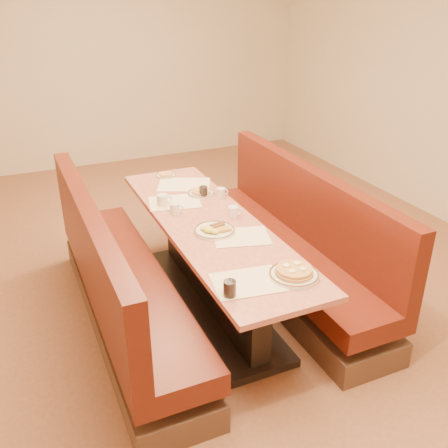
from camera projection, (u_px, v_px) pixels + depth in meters
name	position (u px, v px, depth m)	size (l,w,h in m)	color
ground	(211.00, 304.00, 4.11)	(8.00, 8.00, 0.00)	#9E6647
room_envelope	(208.00, 60.00, 3.27)	(6.04, 8.04, 2.82)	beige
diner_table	(211.00, 265.00, 3.94)	(0.70, 2.50, 0.75)	black
booth_left	(119.00, 287.00, 3.68)	(0.55, 2.50, 1.05)	#4C3326
booth_right	(290.00, 249.00, 4.22)	(0.55, 2.50, 1.05)	#4C3326
placemat_near_left	(248.00, 282.00, 3.01)	(0.42, 0.31, 0.00)	#F3E3BE
placemat_near_right	(241.00, 237.00, 3.56)	(0.40, 0.30, 0.00)	#F3E3BE
placemat_far_left	(175.00, 202.00, 4.12)	(0.42, 0.31, 0.00)	#F3E3BE
placemat_far_right	(184.00, 184.00, 4.49)	(0.46, 0.34, 0.00)	#F3E3BE
pancake_plate	(294.00, 273.00, 3.07)	(0.32, 0.32, 0.07)	silver
eggs_plate	(214.00, 230.00, 3.62)	(0.30, 0.30, 0.06)	silver
extra_plate_mid	(201.00, 193.00, 4.28)	(0.24, 0.24, 0.05)	silver
extra_plate_far	(166.00, 175.00, 4.68)	(0.19, 0.19, 0.04)	silver
coffee_mug_a	(234.00, 212.00, 3.85)	(0.11, 0.08, 0.08)	silver
coffee_mug_b	(175.00, 208.00, 3.91)	(0.11, 0.08, 0.08)	silver
coffee_mug_c	(221.00, 192.00, 4.22)	(0.10, 0.07, 0.08)	silver
coffee_mug_d	(163.00, 200.00, 4.05)	(0.12, 0.09, 0.09)	silver
soda_tumbler_near	(230.00, 289.00, 2.86)	(0.07, 0.07, 0.10)	black
soda_tumbler_mid	(203.00, 192.00, 4.21)	(0.07, 0.07, 0.10)	black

